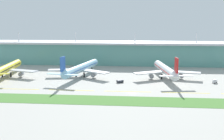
{
  "coord_description": "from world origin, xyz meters",
  "views": [
    {
      "loc": [
        2.47,
        -159.57,
        42.22
      ],
      "look_at": [
        -15.28,
        36.17,
        7.0
      ],
      "focal_mm": 45.15,
      "sensor_mm": 36.0,
      "label": 1
    }
  ],
  "objects_px": {
    "baggage_cart": "(215,81)",
    "pushback_tug": "(120,81)",
    "airliner_far_middle": "(166,70)",
    "airliner_near_middle": "(81,68)",
    "airliner_nearest": "(7,68)"
  },
  "relations": [
    {
      "from": "baggage_cart",
      "to": "pushback_tug",
      "type": "bearing_deg",
      "value": -176.08
    },
    {
      "from": "airliner_far_middle",
      "to": "airliner_near_middle",
      "type": "bearing_deg",
      "value": 178.92
    },
    {
      "from": "airliner_near_middle",
      "to": "airliner_far_middle",
      "type": "xyz_separation_m",
      "value": [
        62.57,
        -1.18,
        -0.01
      ]
    },
    {
      "from": "pushback_tug",
      "to": "baggage_cart",
      "type": "bearing_deg",
      "value": 3.92
    },
    {
      "from": "airliner_near_middle",
      "to": "airliner_far_middle",
      "type": "relative_size",
      "value": 1.09
    },
    {
      "from": "airliner_near_middle",
      "to": "baggage_cart",
      "type": "height_order",
      "value": "airliner_near_middle"
    },
    {
      "from": "pushback_tug",
      "to": "baggage_cart",
      "type": "xyz_separation_m",
      "value": [
        63.74,
        4.37,
        0.16
      ]
    },
    {
      "from": "airliner_nearest",
      "to": "airliner_near_middle",
      "type": "xyz_separation_m",
      "value": [
        54.92,
        5.37,
        0.01
      ]
    },
    {
      "from": "airliner_far_middle",
      "to": "pushback_tug",
      "type": "xyz_separation_m",
      "value": [
        -32.07,
        -16.43,
        -5.35
      ]
    },
    {
      "from": "airliner_near_middle",
      "to": "pushback_tug",
      "type": "height_order",
      "value": "airliner_near_middle"
    },
    {
      "from": "airliner_near_middle",
      "to": "airliner_nearest",
      "type": "bearing_deg",
      "value": -174.41
    },
    {
      "from": "airliner_near_middle",
      "to": "baggage_cart",
      "type": "xyz_separation_m",
      "value": [
        94.25,
        -13.24,
        -5.19
      ]
    },
    {
      "from": "airliner_nearest",
      "to": "pushback_tug",
      "type": "bearing_deg",
      "value": -8.15
    },
    {
      "from": "airliner_far_middle",
      "to": "airliner_nearest",
      "type": "bearing_deg",
      "value": -177.96
    },
    {
      "from": "airliner_far_middle",
      "to": "pushback_tug",
      "type": "bearing_deg",
      "value": -152.87
    }
  ]
}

